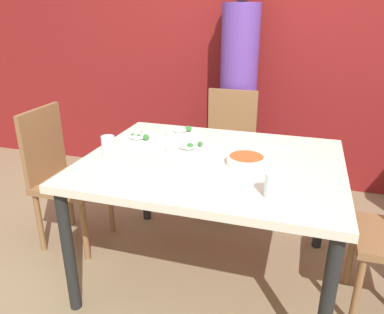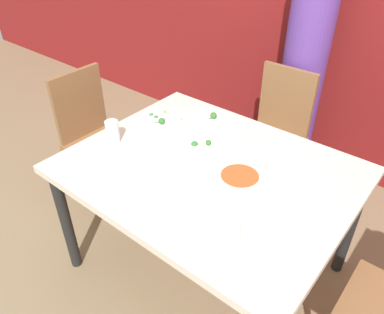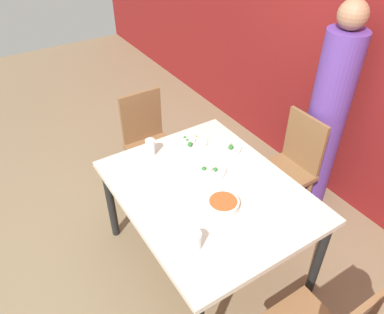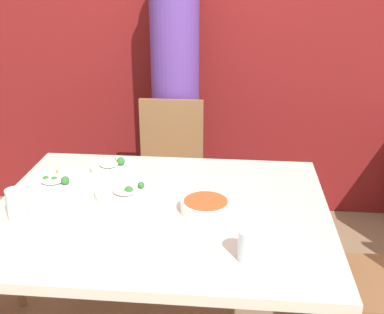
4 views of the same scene
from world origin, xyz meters
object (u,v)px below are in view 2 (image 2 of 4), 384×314
object	(u,v)px
plate_rice_adult	(159,119)
glass_water_tall	(112,132)
person_adult	(303,72)
bowl_curry	(239,179)
chair_adult_spot	(274,131)

from	to	relation	value
plate_rice_adult	glass_water_tall	xyz separation A→B (m)	(-0.04, -0.32, 0.05)
glass_water_tall	person_adult	bearing A→B (deg)	71.50
bowl_curry	glass_water_tall	world-z (taller)	glass_water_tall
bowl_curry	person_adult	bearing A→B (deg)	102.71
bowl_curry	plate_rice_adult	size ratio (longest dim) A/B	0.79
chair_adult_spot	bowl_curry	bearing A→B (deg)	-73.01
plate_rice_adult	glass_water_tall	world-z (taller)	glass_water_tall
person_adult	glass_water_tall	xyz separation A→B (m)	(-0.45, -1.33, -0.02)
bowl_curry	glass_water_tall	bearing A→B (deg)	-170.13
bowl_curry	plate_rice_adult	bearing A→B (deg)	164.23
chair_adult_spot	bowl_curry	size ratio (longest dim) A/B	4.59
bowl_curry	glass_water_tall	size ratio (longest dim) A/B	1.62
glass_water_tall	plate_rice_adult	bearing A→B (deg)	83.38
chair_adult_spot	plate_rice_adult	world-z (taller)	chair_adult_spot
chair_adult_spot	person_adult	bearing A→B (deg)	90.00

